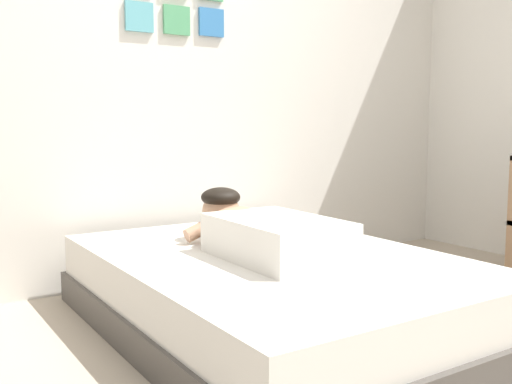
% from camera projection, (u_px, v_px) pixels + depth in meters
% --- Properties ---
extents(ground_plane, '(12.90, 12.90, 0.00)m').
position_uv_depth(ground_plane, '(348.00, 361.00, 2.33)').
color(ground_plane, tan).
extents(back_wall, '(4.45, 0.12, 2.50)m').
position_uv_depth(back_wall, '(173.00, 72.00, 3.51)').
color(back_wall, silver).
rests_on(back_wall, ground).
extents(bed, '(1.40, 1.99, 0.35)m').
position_uv_depth(bed, '(273.00, 292.00, 2.67)').
color(bed, '#4C4742').
rests_on(bed, ground).
extents(pillow, '(0.52, 0.32, 0.11)m').
position_uv_depth(pillow, '(246.00, 219.00, 3.28)').
color(pillow, white).
rests_on(pillow, bed).
extents(person_lying, '(0.43, 0.92, 0.27)m').
position_uv_depth(person_lying, '(260.00, 230.00, 2.67)').
color(person_lying, silver).
rests_on(person_lying, bed).
extents(coffee_cup, '(0.12, 0.09, 0.07)m').
position_uv_depth(coffee_cup, '(239.00, 231.00, 3.02)').
color(coffee_cup, '#D84C47').
rests_on(coffee_cup, bed).
extents(cell_phone, '(0.07, 0.14, 0.01)m').
position_uv_depth(cell_phone, '(333.00, 258.00, 2.56)').
color(cell_phone, black).
rests_on(cell_phone, bed).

